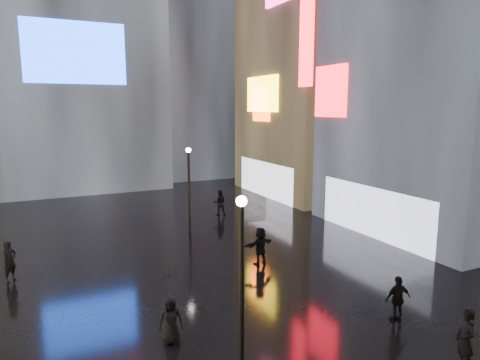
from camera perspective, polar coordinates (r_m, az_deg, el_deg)
ground at (r=23.75m, az=-8.50°, el=-9.02°), size 140.00×140.00×0.00m
building_right_far at (r=39.27m, az=10.23°, el=18.90°), size 10.28×12.00×28.00m
tower_flank_right at (r=50.90m, az=-7.97°, el=20.24°), size 12.00×12.00×34.00m
lamp_near at (r=12.21m, az=0.20°, el=-12.53°), size 0.30×0.30×5.20m
lamp_far at (r=25.96m, az=-6.81°, el=-0.66°), size 0.30×0.30×5.20m
pedestrian_3 at (r=16.76m, az=20.31°, el=-14.62°), size 1.04×0.58×1.67m
pedestrian_4 at (r=14.68m, az=-9.19°, el=-17.95°), size 0.88×0.72×1.57m
pedestrian_5 at (r=21.06m, az=2.73°, el=-8.74°), size 1.77×0.87×1.83m
pedestrian_6 at (r=21.56m, az=-28.36°, el=-9.51°), size 0.78×0.77×1.82m
pedestrian_7 at (r=30.38m, az=-2.70°, el=-3.03°), size 1.07×0.97×1.79m
umbrella_2 at (r=14.17m, az=-9.33°, el=-13.58°), size 1.35×1.35×0.87m
pedestrian_8 at (r=14.66m, az=27.85°, el=-18.30°), size 0.69×0.82×1.91m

